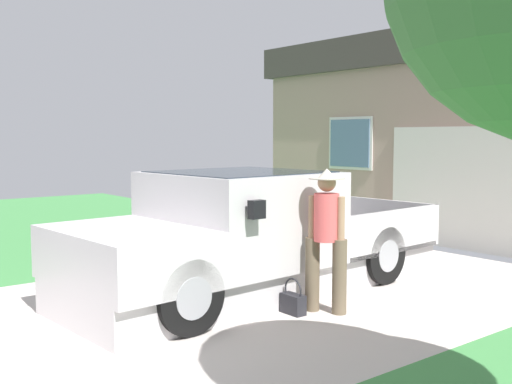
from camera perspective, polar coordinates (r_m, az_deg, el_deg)
name	(u,v)px	position (r m, az deg, el deg)	size (l,w,h in m)	color
pickup_truck	(241,240)	(7.91, -1.43, -4.48)	(2.38, 5.51, 1.59)	silver
person_with_hat	(326,236)	(7.11, 6.55, -4.07)	(0.46, 0.41, 1.67)	brown
handbag	(293,302)	(7.16, 3.45, -10.18)	(0.31, 0.15, 0.42)	#232328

